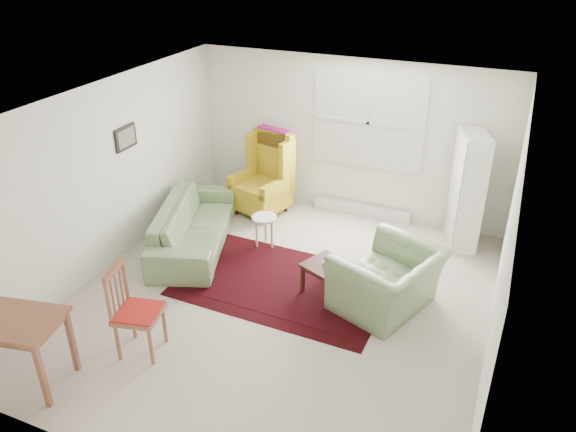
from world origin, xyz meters
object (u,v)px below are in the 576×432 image
at_px(desk_chair, 138,311).
at_px(sofa, 194,217).
at_px(wingback_chair, 260,175).
at_px(stool, 265,231).
at_px(armchair, 387,275).
at_px(cabinet, 467,191).
at_px(desk, 6,349).
at_px(coffee_table, 326,278).

bearing_deg(desk_chair, sofa, 5.14).
xyz_separation_m(wingback_chair, stool, (0.51, -0.95, -0.43)).
height_order(armchair, wingback_chair, wingback_chair).
distance_m(stool, cabinet, 2.96).
bearing_deg(desk, coffee_table, 48.00).
relative_size(cabinet, desk_chair, 1.61).
bearing_deg(desk, cabinet, 50.40).
bearing_deg(stool, wingback_chair, 118.24).
xyz_separation_m(sofa, coffee_table, (2.18, -0.38, -0.25)).
height_order(sofa, armchair, armchair).
bearing_deg(coffee_table, cabinet, 54.10).
bearing_deg(cabinet, coffee_table, -144.51).
bearing_deg(coffee_table, desk, -132.00).
relative_size(armchair, desk, 0.94).
relative_size(desk, desk_chair, 1.18).
bearing_deg(sofa, wingback_chair, -37.74).
xyz_separation_m(armchair, stool, (-2.00, 0.77, -0.22)).
bearing_deg(wingback_chair, desk_chair, -71.04).
bearing_deg(armchair, wingback_chair, -103.74).
distance_m(wingback_chair, coffee_table, 2.48).
relative_size(wingback_chair, stool, 2.79).
bearing_deg(stool, coffee_table, -31.70).
height_order(stool, desk_chair, desk_chair).
xyz_separation_m(desk, desk_chair, (0.99, 0.90, 0.13)).
distance_m(coffee_table, desk, 3.71).
bearing_deg(coffee_table, sofa, 170.04).
distance_m(wingback_chair, stool, 1.16).
distance_m(cabinet, desk, 6.12).
distance_m(sofa, desk, 3.15).
relative_size(wingback_chair, desk_chair, 1.27).
distance_m(sofa, desk_chair, 2.35).
height_order(stool, desk, desk).
bearing_deg(cabinet, armchair, -126.44).
bearing_deg(wingback_chair, sofa, -93.70).
distance_m(wingback_chair, cabinet, 3.16).
distance_m(armchair, cabinet, 2.10).
relative_size(sofa, armchair, 1.91).
bearing_deg(stool, cabinet, 24.34).
xyz_separation_m(armchair, desk_chair, (-2.27, -1.84, 0.07)).
height_order(coffee_table, desk_chair, desk_chair).
xyz_separation_m(sofa, desk_chair, (0.69, -2.24, 0.08)).
bearing_deg(cabinet, desk, -148.21).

